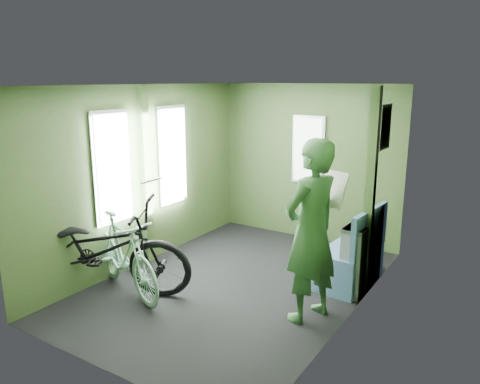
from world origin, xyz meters
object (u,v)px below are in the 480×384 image
(passenger, at_px, (311,231))
(waste_box, at_px, (354,261))
(bicycle_mint, at_px, (127,292))
(bicycle_black, at_px, (102,294))
(bench_seat, at_px, (351,262))

(passenger, relative_size, waste_box, 2.33)
(bicycle_mint, relative_size, passenger, 0.83)
(bicycle_mint, xyz_separation_m, waste_box, (2.19, 1.33, 0.39))
(bicycle_black, bearing_deg, bicycle_mint, -68.62)
(passenger, distance_m, bench_seat, 1.18)
(bicycle_mint, height_order, bench_seat, bench_seat)
(waste_box, bearing_deg, bicycle_black, -147.38)
(bicycle_black, bearing_deg, passenger, -94.13)
(waste_box, bearing_deg, bench_seat, 116.13)
(bicycle_black, xyz_separation_m, waste_box, (2.38, 1.52, 0.39))
(bicycle_black, xyz_separation_m, passenger, (2.17, 0.77, 0.92))
(bicycle_black, relative_size, waste_box, 2.64)
(waste_box, bearing_deg, passenger, -105.40)
(bicycle_mint, bearing_deg, passenger, -54.10)
(bicycle_black, relative_size, bench_seat, 2.20)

